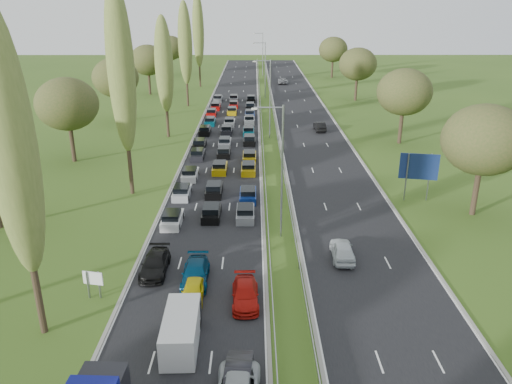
{
  "coord_description": "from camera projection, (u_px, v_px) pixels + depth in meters",
  "views": [
    {
      "loc": [
        2.1,
        2.03,
        19.95
      ],
      "look_at": [
        2.27,
        50.39,
        1.5
      ],
      "focal_mm": 35.0,
      "sensor_mm": 36.0,
      "label": 1
    }
  ],
  "objects": [
    {
      "name": "near_car_9",
      "position": [
        238.0,
        379.0,
        27.21
      ],
      "size": [
        1.72,
        4.29,
        1.39
      ],
      "primitive_type": "imported",
      "rotation": [
        0.0,
        0.0,
        -0.06
      ],
      "color": "black",
      "rests_on": "near_carriageway"
    },
    {
      "name": "woodland_right",
      "position": [
        422.0,
        103.0,
        64.83
      ],
      "size": [
        8.0,
        153.0,
        11.1
      ],
      "color": "#2D2116",
      "rests_on": "ground"
    },
    {
      "name": "far_car_0",
      "position": [
        342.0,
        250.0,
        41.19
      ],
      "size": [
        1.96,
        4.52,
        1.52
      ],
      "primitive_type": "imported",
      "rotation": [
        0.0,
        0.0,
        3.1
      ],
      "color": "silver",
      "rests_on": "far_carriageway"
    },
    {
      "name": "far_carriageway",
      "position": [
        310.0,
        131.0,
        82.32
      ],
      "size": [
        10.5,
        215.0,
        0.04
      ],
      "primitive_type": "cube",
      "color": "black",
      "rests_on": "ground"
    },
    {
      "name": "near_car_3",
      "position": [
        155.0,
        264.0,
        39.11
      ],
      "size": [
        1.98,
        4.85,
        1.41
      ],
      "primitive_type": "imported",
      "rotation": [
        0.0,
        0.0,
        0.0
      ],
      "color": "black",
      "rests_on": "near_carriageway"
    },
    {
      "name": "lamp_columns",
      "position": [
        270.0,
        100.0,
        75.96
      ],
      "size": [
        0.18,
        140.18,
        12.0
      ],
      "color": "gray",
      "rests_on": "ground"
    },
    {
      "name": "far_car_2",
      "position": [
        283.0,
        81.0,
        130.15
      ],
      "size": [
        2.67,
        5.56,
        1.53
      ],
      "primitive_type": "imported",
      "rotation": [
        0.0,
        0.0,
        3.12
      ],
      "color": "slate",
      "rests_on": "far_carriageway"
    },
    {
      "name": "near_car_8",
      "position": [
        193.0,
        290.0,
        35.6
      ],
      "size": [
        1.68,
        3.98,
        1.34
      ],
      "primitive_type": "imported",
      "rotation": [
        0.0,
        0.0,
        -0.02
      ],
      "color": "#BEB10C",
      "rests_on": "near_carriageway"
    },
    {
      "name": "traffic_queue_fill",
      "position": [
        227.0,
        136.0,
        77.33
      ],
      "size": [
        9.08,
        67.9,
        0.8
      ],
      "color": "silver",
      "rests_on": "ground"
    },
    {
      "name": "white_van_rear",
      "position": [
        182.0,
        328.0,
        30.8
      ],
      "size": [
        2.07,
        5.27,
        2.12
      ],
      "rotation": [
        0.0,
        0.0,
        0.03
      ],
      "color": "silver",
      "rests_on": "near_carriageway"
    },
    {
      "name": "near_car_11",
      "position": [
        245.0,
        294.0,
        35.15
      ],
      "size": [
        2.01,
        4.64,
        1.33
      ],
      "primitive_type": "imported",
      "rotation": [
        0.0,
        0.0,
        0.03
      ],
      "color": "#AA100A",
      "rests_on": "near_carriageway"
    },
    {
      "name": "near_carriageway",
      "position": [
        228.0,
        131.0,
        82.28
      ],
      "size": [
        10.5,
        215.0,
        0.04
      ],
      "primitive_type": "cube",
      "color": "black",
      "rests_on": "ground"
    },
    {
      "name": "far_car_1",
      "position": [
        320.0,
        126.0,
        82.36
      ],
      "size": [
        1.73,
        4.51,
        1.47
      ],
      "primitive_type": "imported",
      "rotation": [
        0.0,
        0.0,
        3.18
      ],
      "color": "black",
      "rests_on": "far_carriageway"
    },
    {
      "name": "woodland_left",
      "position": [
        57.0,
        109.0,
        60.91
      ],
      "size": [
        8.0,
        166.0,
        11.1
      ],
      "color": "#2D2116",
      "rests_on": "ground"
    },
    {
      "name": "info_sign",
      "position": [
        93.0,
        281.0,
        35.5
      ],
      "size": [
        1.49,
        0.41,
        2.1
      ],
      "color": "gray",
      "rests_on": "ground"
    },
    {
      "name": "direction_sign",
      "position": [
        419.0,
        169.0,
        52.39
      ],
      "size": [
        3.94,
        0.89,
        5.2
      ],
      "color": "gray",
      "rests_on": "ground"
    },
    {
      "name": "ground",
      "position": [
        269.0,
        135.0,
        79.97
      ],
      "size": [
        260.0,
        260.0,
        0.0
      ],
      "primitive_type": "plane",
      "color": "#36551A",
      "rests_on": "ground"
    },
    {
      "name": "poplar_row",
      "position": [
        149.0,
        65.0,
        64.44
      ],
      "size": [
        2.8,
        127.8,
        22.44
      ],
      "color": "#2D2116",
      "rests_on": "ground"
    },
    {
      "name": "central_reservation",
      "position": [
        269.0,
        128.0,
        82.11
      ],
      "size": [
        2.36,
        215.0,
        0.32
      ],
      "color": "gray",
      "rests_on": "ground"
    },
    {
      "name": "near_car_7",
      "position": [
        196.0,
        273.0,
        37.77
      ],
      "size": [
        2.04,
        4.91,
        1.42
      ],
      "primitive_type": "imported",
      "rotation": [
        0.0,
        0.0,
        0.01
      ],
      "color": "#052F4D",
      "rests_on": "near_carriageway"
    }
  ]
}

